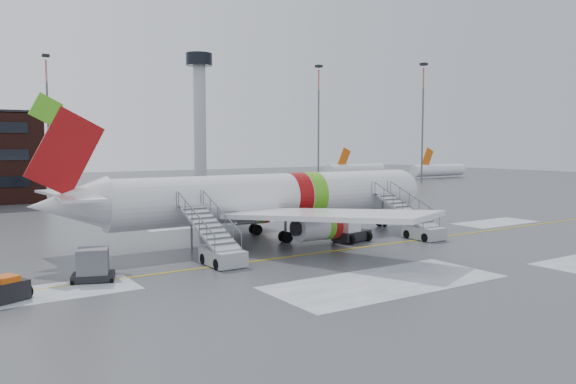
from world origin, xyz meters
TOP-DOWN VIEW (x-y plane):
  - ground at (0.00, 0.00)m, footprint 260.00×260.00m
  - airliner at (-4.22, 6.38)m, footprint 35.03×32.97m
  - airstair_fwd at (6.70, -0.16)m, footprint 2.05×7.70m
  - airstair_aft at (-11.77, -0.16)m, footprint 2.05×7.70m
  - pushback_tug at (0.78, 1.44)m, footprint 3.34×2.76m
  - uld_container at (-19.89, -0.68)m, footprint 2.74×2.35m
  - baggage_tractor at (-24.60, -2.70)m, footprint 2.69×1.86m
  - control_tower at (30.00, 95.00)m, footprint 6.40×6.40m
  - light_mast_far_ne at (42.00, 62.00)m, footprint 1.20×1.20m
  - light_mast_far_n at (-8.00, 78.00)m, footprint 1.20×1.20m
  - light_mast_far_e at (58.00, 48.00)m, footprint 1.20×1.20m
  - distant_aircraft at (62.50, 64.00)m, footprint 35.00×18.00m

SIDE VIEW (x-z plane):
  - ground at x=0.00m, z-range 0.00..0.00m
  - distant_aircraft at x=62.50m, z-range -4.00..4.00m
  - baggage_tractor at x=-24.60m, z-range -0.10..1.22m
  - pushback_tug at x=0.78m, z-range -0.10..1.66m
  - uld_container at x=-19.89m, z-range -0.06..1.83m
  - airstair_fwd at x=6.70m, z-range -0.68..2.81m
  - airstair_aft at x=-11.77m, z-range -0.68..2.81m
  - airliner at x=-4.22m, z-range -2.17..9.01m
  - light_mast_far_ne at x=42.00m, z-range 1.71..25.96m
  - light_mast_far_n at x=-8.00m, z-range 1.71..25.96m
  - light_mast_far_e at x=58.00m, z-range 1.71..25.96m
  - control_tower at x=30.00m, z-range 3.75..33.75m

